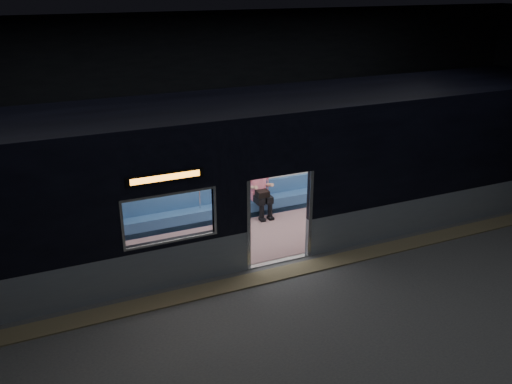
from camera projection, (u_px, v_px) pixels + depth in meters
station_floor at (301, 285)px, 11.14m from camera, size 24.00×14.00×0.01m
station_envelope at (308, 109)px, 9.78m from camera, size 24.00×14.00×5.00m
tactile_strip at (289, 271)px, 11.60m from camera, size 22.80×0.50×0.03m
metro_car at (251, 163)px, 12.61m from camera, size 18.00×3.04×3.35m
passenger at (259, 185)px, 14.08m from camera, size 0.45×0.77×1.50m
handbag at (262, 194)px, 13.90m from camera, size 0.32×0.27×0.16m
transit_map at (372, 142)px, 15.51m from camera, size 1.02×0.03×0.66m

